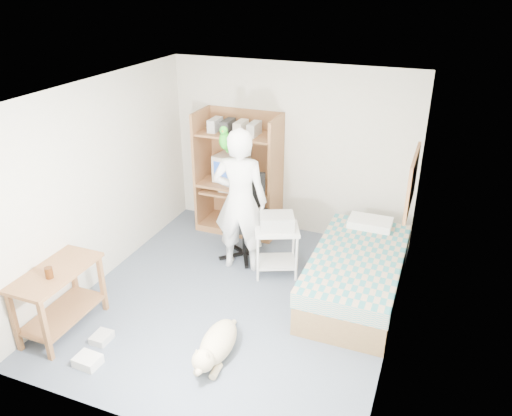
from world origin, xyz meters
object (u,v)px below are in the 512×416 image
Objects in this scene: side_desk at (59,291)px; printer_cart at (276,243)px; dog at (216,345)px; office_chair at (246,228)px; person at (240,201)px; bed at (356,274)px; computer_hutch at (240,178)px.

side_desk reaches higher than printer_cart.
dog is at bearing -114.42° from printer_cart.
side_desk reaches higher than dog.
office_chair reaches higher than printer_cart.
person reaches higher than dog.
bed is 1.08m from printer_cart.
computer_hutch is 1.82× the size of dog.
bed is at bearing 167.65° from person.
computer_hutch is 1.43m from printer_cart.
bed is 2.96× the size of printer_cart.
side_desk is 0.52× the size of person.
bed is 3.39m from side_desk.
printer_cart is at bearing -47.21° from computer_hutch.
office_chair reaches higher than side_desk.
bed is 1.67m from office_chair.
office_chair is at bearing 101.34° from dog.
person is at bearing 101.96° from dog.
office_chair is at bearing -61.29° from computer_hutch.
person is at bearing 176.21° from bed.
bed is at bearing -22.99° from office_chair.
side_desk is at bearing -156.25° from printer_cart.
person is at bearing 157.14° from printer_cart.
office_chair is (-1.61, 0.41, 0.12)m from bed.
bed is 2.04× the size of dog.
side_desk reaches higher than bed.
computer_hutch is 2.35m from bed.
printer_cart is (0.55, -0.31, 0.03)m from office_chair.
person is (0.06, -0.31, 0.54)m from office_chair.
computer_hutch is at bearing 110.15° from office_chair.
computer_hutch is 1.57× the size of office_chair.
printer_cart is (0.94, -1.01, -0.38)m from computer_hutch.
bed is 1.06× the size of person.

